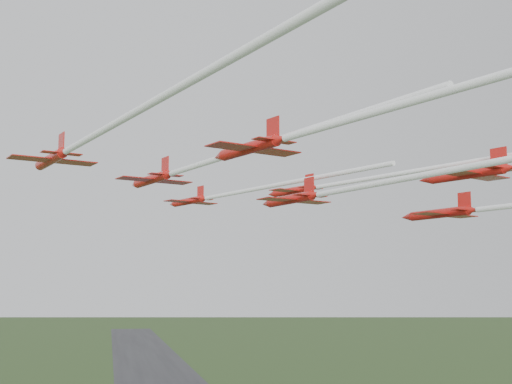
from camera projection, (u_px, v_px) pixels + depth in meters
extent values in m
cylinder|color=red|center=(188.00, 201.00, 102.86)|extent=(4.09, 7.20, 0.97)
cone|color=red|center=(172.00, 204.00, 106.46)|extent=(1.56, 1.85, 0.97)
cone|color=red|center=(204.00, 198.00, 99.46)|extent=(1.25, 1.33, 0.88)
ellipsoid|color=black|center=(182.00, 200.00, 104.30)|extent=(0.69, 0.92, 0.28)
cube|color=red|center=(191.00, 202.00, 102.27)|extent=(8.00, 5.39, 0.09)
cube|color=red|center=(201.00, 199.00, 100.13)|extent=(3.64, 2.47, 0.07)
cube|color=red|center=(200.00, 192.00, 100.40)|extent=(0.76, 1.47, 1.76)
cylinder|color=white|center=(285.00, 183.00, 85.34)|extent=(15.30, 31.56, 0.53)
cylinder|color=red|center=(152.00, 179.00, 81.17)|extent=(3.86, 8.01, 1.06)
cone|color=red|center=(135.00, 185.00, 85.31)|extent=(1.60, 1.99, 1.06)
cone|color=red|center=(169.00, 174.00, 77.26)|extent=(1.30, 1.42, 0.96)
ellipsoid|color=black|center=(145.00, 178.00, 82.83)|extent=(0.70, 1.00, 0.31)
cube|color=red|center=(154.00, 181.00, 80.49)|extent=(8.79, 5.31, 0.10)
cube|color=red|center=(166.00, 175.00, 78.03)|extent=(4.00, 2.43, 0.08)
cube|color=red|center=(165.00, 166.00, 78.33)|extent=(0.70, 1.65, 1.92)
cylinder|color=white|center=(272.00, 141.00, 60.22)|extent=(14.47, 37.26, 0.58)
cylinder|color=red|center=(293.00, 191.00, 96.46)|extent=(4.27, 7.21, 0.98)
cone|color=red|center=(272.00, 194.00, 100.03)|extent=(1.60, 1.87, 0.98)
cone|color=red|center=(315.00, 187.00, 93.09)|extent=(1.28, 1.36, 0.89)
ellipsoid|color=black|center=(285.00, 190.00, 97.89)|extent=(0.71, 0.92, 0.29)
cube|color=red|center=(297.00, 192.00, 95.87)|extent=(8.05, 5.59, 0.09)
cube|color=red|center=(310.00, 188.00, 93.75)|extent=(3.67, 2.56, 0.07)
cube|color=red|center=(309.00, 181.00, 94.02)|extent=(0.80, 1.47, 1.78)
cylinder|color=white|center=(482.00, 160.00, 73.39)|extent=(22.73, 44.59, 0.53)
cylinder|color=red|center=(51.00, 159.00, 65.61)|extent=(3.45, 7.40, 0.97)
cone|color=red|center=(38.00, 167.00, 69.47)|extent=(1.45, 1.83, 0.97)
cone|color=red|center=(64.00, 152.00, 61.98)|extent=(1.19, 1.30, 0.88)
ellipsoid|color=black|center=(46.00, 159.00, 67.16)|extent=(0.63, 0.92, 0.28)
cube|color=red|center=(53.00, 161.00, 64.99)|extent=(8.10, 4.78, 0.09)
cube|color=red|center=(61.00, 153.00, 62.70)|extent=(3.69, 2.19, 0.07)
cube|color=red|center=(61.00, 143.00, 62.98)|extent=(0.62, 1.53, 1.77)
cylinder|color=white|center=(160.00, 98.00, 44.50)|extent=(14.08, 38.13, 0.53)
cylinder|color=red|center=(290.00, 199.00, 80.51)|extent=(3.90, 8.07, 1.06)
cone|color=red|center=(266.00, 204.00, 84.69)|extent=(1.61, 2.01, 1.06)
cone|color=red|center=(315.00, 195.00, 76.58)|extent=(1.32, 1.43, 0.97)
ellipsoid|color=black|center=(281.00, 198.00, 82.19)|extent=(0.71, 1.00, 0.31)
cube|color=red|center=(294.00, 201.00, 79.83)|extent=(8.86, 5.36, 0.10)
cube|color=red|center=(310.00, 196.00, 77.35)|extent=(4.03, 2.45, 0.08)
cube|color=red|center=(309.00, 186.00, 77.66)|extent=(0.71, 1.66, 1.94)
cylinder|color=white|center=(465.00, 168.00, 59.29)|extent=(14.73, 37.80, 0.58)
cylinder|color=red|center=(439.00, 214.00, 93.26)|extent=(4.85, 9.25, 1.23)
cone|color=red|center=(407.00, 217.00, 97.97)|extent=(1.92, 2.34, 1.23)
cone|color=red|center=(473.00, 210.00, 88.83)|extent=(1.56, 1.67, 1.12)
ellipsoid|color=black|center=(426.00, 212.00, 95.15)|extent=(0.85, 1.16, 0.36)
cube|color=red|center=(445.00, 215.00, 92.49)|extent=(10.21, 6.53, 0.11)
cube|color=red|center=(466.00, 210.00, 89.70)|extent=(4.65, 2.99, 0.09)
cube|color=red|center=(464.00, 201.00, 90.05)|extent=(0.89, 1.90, 2.24)
cylinder|color=red|center=(249.00, 148.00, 59.78)|extent=(4.02, 7.65, 1.02)
cone|color=red|center=(219.00, 157.00, 63.67)|extent=(1.59, 1.93, 1.02)
cone|color=red|center=(281.00, 139.00, 56.12)|extent=(1.29, 1.39, 0.93)
ellipsoid|color=black|center=(237.00, 147.00, 61.34)|extent=(0.70, 0.96, 0.30)
cube|color=red|center=(254.00, 149.00, 59.15)|extent=(8.45, 5.41, 0.09)
cube|color=red|center=(274.00, 141.00, 56.84)|extent=(3.85, 2.47, 0.07)
cube|color=red|center=(273.00, 129.00, 57.13)|extent=(0.74, 1.57, 1.85)
cylinder|color=red|center=(467.00, 174.00, 72.73)|extent=(4.88, 8.22, 1.12)
cone|color=red|center=(425.00, 180.00, 76.80)|extent=(1.82, 2.14, 1.12)
cone|color=red|center=(510.00, 167.00, 68.89)|extent=(1.46, 1.55, 1.02)
ellipsoid|color=black|center=(450.00, 172.00, 74.36)|extent=(0.81, 1.05, 0.33)
cube|color=red|center=(474.00, 175.00, 72.06)|extent=(9.18, 6.37, 0.10)
cube|color=red|center=(501.00, 169.00, 69.64)|extent=(4.18, 2.91, 0.08)
cube|color=red|center=(499.00, 158.00, 69.95)|extent=(0.91, 1.68, 2.03)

